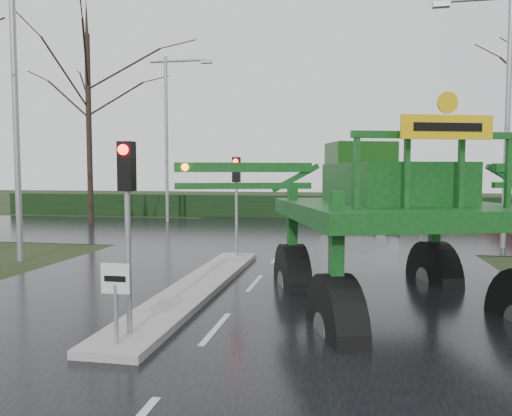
% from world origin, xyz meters
% --- Properties ---
extents(ground, '(140.00, 140.00, 0.00)m').
position_xyz_m(ground, '(0.00, 0.00, 0.00)').
color(ground, black).
rests_on(ground, ground).
extents(road_main, '(14.00, 80.00, 0.02)m').
position_xyz_m(road_main, '(0.00, 10.00, 0.00)').
color(road_main, black).
rests_on(road_main, ground).
extents(road_cross, '(80.00, 12.00, 0.02)m').
position_xyz_m(road_cross, '(0.00, 16.00, 0.01)').
color(road_cross, black).
rests_on(road_cross, ground).
extents(median_island, '(1.20, 10.00, 0.16)m').
position_xyz_m(median_island, '(-1.30, 3.00, 0.09)').
color(median_island, gray).
rests_on(median_island, ground).
extents(hedge_row, '(44.00, 0.90, 1.50)m').
position_xyz_m(hedge_row, '(0.00, 24.00, 0.75)').
color(hedge_row, black).
rests_on(hedge_row, ground).
extents(keep_left_sign, '(0.50, 0.07, 1.35)m').
position_xyz_m(keep_left_sign, '(-1.30, -1.50, 1.06)').
color(keep_left_sign, gray).
rests_on(keep_left_sign, ground).
extents(traffic_signal_near, '(0.26, 0.33, 3.52)m').
position_xyz_m(traffic_signal_near, '(-1.30, -1.01, 2.59)').
color(traffic_signal_near, gray).
rests_on(traffic_signal_near, ground).
extents(traffic_signal_mid, '(0.26, 0.33, 3.52)m').
position_xyz_m(traffic_signal_mid, '(-1.30, 7.49, 2.59)').
color(traffic_signal_mid, gray).
rests_on(traffic_signal_mid, ground).
extents(traffic_signal_far, '(0.26, 0.33, 3.52)m').
position_xyz_m(traffic_signal_far, '(6.50, 20.01, 2.59)').
color(traffic_signal_far, gray).
rests_on(traffic_signal_far, ground).
extents(street_light_left_near, '(3.85, 0.30, 10.00)m').
position_xyz_m(street_light_left_near, '(-8.19, 6.00, 5.99)').
color(street_light_left_near, gray).
rests_on(street_light_left_near, ground).
extents(street_light_right, '(3.85, 0.30, 10.00)m').
position_xyz_m(street_light_right, '(8.19, 12.00, 5.99)').
color(street_light_right, gray).
rests_on(street_light_right, ground).
extents(street_light_left_far, '(3.85, 0.30, 10.00)m').
position_xyz_m(street_light_left_far, '(-8.19, 20.00, 5.99)').
color(street_light_left_far, gray).
rests_on(street_light_left_far, ground).
extents(tree_left_far, '(7.70, 7.70, 13.26)m').
position_xyz_m(tree_left_far, '(-12.50, 18.00, 7.15)').
color(tree_left_far, black).
rests_on(tree_left_far, ground).
extents(crop_sprayer, '(9.54, 7.33, 5.58)m').
position_xyz_m(crop_sprayer, '(2.17, 0.47, 2.64)').
color(crop_sprayer, black).
rests_on(crop_sprayer, ground).
extents(white_sedan, '(4.07, 1.85, 1.29)m').
position_xyz_m(white_sedan, '(3.02, 16.90, 0.00)').
color(white_sedan, silver).
rests_on(white_sedan, ground).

